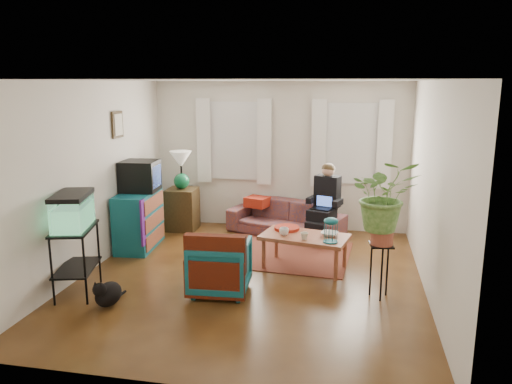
% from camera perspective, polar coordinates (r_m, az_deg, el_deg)
% --- Properties ---
extents(floor, '(4.50, 5.00, 0.01)m').
position_cam_1_polar(floor, '(6.81, -0.66, -9.80)').
color(floor, '#4F2B14').
rests_on(floor, ground).
extents(ceiling, '(4.50, 5.00, 0.01)m').
position_cam_1_polar(ceiling, '(6.30, -0.72, 12.65)').
color(ceiling, white).
rests_on(ceiling, wall_back).
extents(wall_back, '(4.50, 0.01, 2.60)m').
position_cam_1_polar(wall_back, '(8.85, 2.64, 4.14)').
color(wall_back, silver).
rests_on(wall_back, floor).
extents(wall_front, '(4.50, 0.01, 2.60)m').
position_cam_1_polar(wall_front, '(4.09, -7.94, -5.86)').
color(wall_front, silver).
rests_on(wall_front, floor).
extents(wall_left, '(0.01, 5.00, 2.60)m').
position_cam_1_polar(wall_left, '(7.23, -18.44, 1.62)').
color(wall_left, silver).
rests_on(wall_left, floor).
extents(wall_right, '(0.01, 5.00, 2.60)m').
position_cam_1_polar(wall_right, '(6.37, 19.54, 0.15)').
color(wall_right, silver).
rests_on(wall_right, floor).
extents(window_left, '(1.08, 0.04, 1.38)m').
position_cam_1_polar(window_left, '(8.96, -2.45, 5.85)').
color(window_left, white).
rests_on(window_left, wall_back).
extents(window_right, '(1.08, 0.04, 1.38)m').
position_cam_1_polar(window_right, '(8.71, 10.84, 5.45)').
color(window_right, white).
rests_on(window_right, wall_back).
extents(curtains_left, '(1.36, 0.06, 1.50)m').
position_cam_1_polar(curtains_left, '(8.88, -2.57, 5.79)').
color(curtains_left, white).
rests_on(curtains_left, wall_back).
extents(curtains_right, '(1.36, 0.06, 1.50)m').
position_cam_1_polar(curtains_right, '(8.63, 10.83, 5.39)').
color(curtains_right, white).
rests_on(curtains_right, wall_back).
extents(picture_frame, '(0.04, 0.32, 0.40)m').
position_cam_1_polar(picture_frame, '(7.87, -15.50, 7.43)').
color(picture_frame, '#3D2616').
rests_on(picture_frame, wall_left).
extents(area_rug, '(2.12, 1.75, 0.01)m').
position_cam_1_polar(area_rug, '(7.71, 3.04, -7.04)').
color(area_rug, brown).
rests_on(area_rug, floor).
extents(sofa, '(2.11, 1.38, 0.77)m').
position_cam_1_polar(sofa, '(8.57, 3.43, -2.39)').
color(sofa, brown).
rests_on(sofa, floor).
extents(seated_person, '(0.66, 0.73, 1.17)m').
position_cam_1_polar(seated_person, '(8.24, 7.87, -1.65)').
color(seated_person, black).
rests_on(seated_person, sofa).
extents(side_table, '(0.52, 0.52, 0.74)m').
position_cam_1_polar(side_table, '(8.96, -8.40, -1.95)').
color(side_table, '#3E2D17').
rests_on(side_table, floor).
extents(table_lamp, '(0.39, 0.39, 0.68)m').
position_cam_1_polar(table_lamp, '(8.81, -8.54, 2.39)').
color(table_lamp, white).
rests_on(table_lamp, side_table).
extents(dresser, '(0.58, 1.04, 0.90)m').
position_cam_1_polar(dresser, '(8.09, -13.26, -3.13)').
color(dresser, '#115168').
rests_on(dresser, floor).
extents(crt_tv, '(0.59, 0.54, 0.48)m').
position_cam_1_polar(crt_tv, '(8.02, -13.12, 1.81)').
color(crt_tv, black).
rests_on(crt_tv, dresser).
extents(aquarium_stand, '(0.60, 0.84, 0.85)m').
position_cam_1_polar(aquarium_stand, '(6.58, -19.82, -7.42)').
color(aquarium_stand, black).
rests_on(aquarium_stand, floor).
extents(aquarium, '(0.54, 0.77, 0.45)m').
position_cam_1_polar(aquarium, '(6.40, -20.25, -1.96)').
color(aquarium, '#7FD899').
rests_on(aquarium, aquarium_stand).
extents(black_cat, '(0.31, 0.44, 0.36)m').
position_cam_1_polar(black_cat, '(6.20, -16.53, -10.86)').
color(black_cat, black).
rests_on(black_cat, floor).
extents(armchair, '(0.75, 0.71, 0.73)m').
position_cam_1_polar(armchair, '(6.29, -4.13, -8.18)').
color(armchair, '#105F63').
rests_on(armchair, floor).
extents(serape_throw, '(0.74, 0.21, 0.60)m').
position_cam_1_polar(serape_throw, '(5.97, -4.70, -7.75)').
color(serape_throw, '#9E0A0A').
rests_on(serape_throw, armchair).
extents(coffee_table, '(1.29, 0.88, 0.49)m').
position_cam_1_polar(coffee_table, '(7.08, 5.55, -6.83)').
color(coffee_table, brown).
rests_on(coffee_table, floor).
extents(cup_a, '(0.16, 0.16, 0.11)m').
position_cam_1_polar(cup_a, '(6.98, 3.22, -4.53)').
color(cup_a, white).
rests_on(cup_a, coffee_table).
extents(cup_b, '(0.13, 0.13, 0.10)m').
position_cam_1_polar(cup_b, '(6.80, 5.54, -5.04)').
color(cup_b, beige).
rests_on(cup_b, coffee_table).
extents(bowl, '(0.28, 0.28, 0.06)m').
position_cam_1_polar(bowl, '(7.01, 8.39, -4.76)').
color(bowl, white).
rests_on(bowl, coffee_table).
extents(snack_tray, '(0.43, 0.43, 0.04)m').
position_cam_1_polar(snack_tray, '(7.24, 3.55, -4.14)').
color(snack_tray, '#B21414').
rests_on(snack_tray, coffee_table).
extents(birdcage, '(0.23, 0.23, 0.34)m').
position_cam_1_polar(birdcage, '(6.70, 8.55, -4.30)').
color(birdcage, '#115B6B').
rests_on(birdcage, coffee_table).
extents(plant_stand, '(0.32, 0.32, 0.68)m').
position_cam_1_polar(plant_stand, '(6.30, 13.97, -8.74)').
color(plant_stand, black).
rests_on(plant_stand, floor).
extents(potted_plant, '(0.86, 0.77, 0.86)m').
position_cam_1_polar(potted_plant, '(6.06, 14.37, -1.58)').
color(potted_plant, '#599947').
rests_on(potted_plant, plant_stand).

